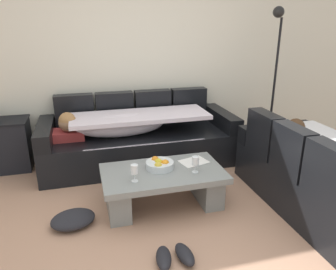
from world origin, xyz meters
TOP-DOWN VIEW (x-y plane):
  - ground_plane at (0.00, 0.00)m, footprint 14.00×14.00m
  - back_wall at (0.00, 2.15)m, footprint 9.00×0.10m
  - couch_along_wall at (-0.19, 1.63)m, footprint 2.46×0.92m
  - couch_near_window at (1.36, 0.08)m, footprint 0.92×1.81m
  - coffee_table at (-0.11, 0.52)m, footprint 1.20×0.68m
  - fruit_bowl at (-0.13, 0.58)m, footprint 0.28×0.28m
  - wine_glass_near_left at (-0.42, 0.37)m, footprint 0.07×0.07m
  - wine_glass_near_right at (0.18, 0.40)m, footprint 0.07×0.07m
  - open_magazine at (0.25, 0.62)m, footprint 0.33×0.28m
  - side_cabinet at (-1.86, 1.85)m, footprint 0.72×0.44m
  - floor_lamp at (1.69, 1.53)m, footprint 0.33×0.31m
  - pair_of_shoes at (-0.24, -0.31)m, footprint 0.33×0.29m
  - crumpled_garment at (-1.00, 0.39)m, footprint 0.45×0.39m

SIDE VIEW (x-z plane):
  - ground_plane at x=0.00m, z-range 0.00..0.00m
  - pair_of_shoes at x=-0.24m, z-range 0.00..0.09m
  - crumpled_garment at x=-1.00m, z-range 0.00..0.12m
  - coffee_table at x=-0.11m, z-range 0.05..0.43m
  - side_cabinet at x=-1.86m, z-range 0.00..0.64m
  - couch_along_wall at x=-0.19m, z-range -0.11..0.77m
  - couch_near_window at x=1.36m, z-range -0.11..0.77m
  - open_magazine at x=0.25m, z-range 0.38..0.39m
  - fruit_bowl at x=-0.13m, z-range 0.37..0.47m
  - wine_glass_near_left at x=-0.42m, z-range 0.41..0.58m
  - wine_glass_near_right at x=0.18m, z-range 0.41..0.58m
  - floor_lamp at x=1.69m, z-range 0.14..2.09m
  - back_wall at x=0.00m, z-range 0.00..2.70m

